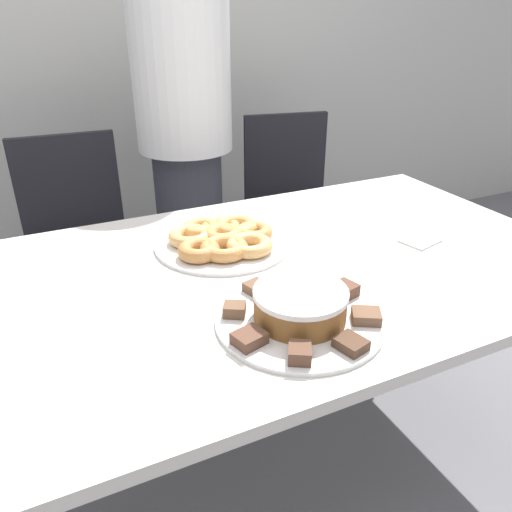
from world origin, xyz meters
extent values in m
plane|color=slate|center=(0.00, 0.00, 0.00)|extent=(12.00, 12.00, 0.00)
cube|color=beige|center=(0.00, 1.58, 1.30)|extent=(8.00, 0.05, 2.60)
cube|color=silver|center=(0.00, 0.00, 0.71)|extent=(1.65, 0.96, 0.03)
cylinder|color=silver|center=(0.76, 0.42, 0.35)|extent=(0.06, 0.06, 0.70)
cylinder|color=#383842|center=(0.08, 0.94, 0.40)|extent=(0.28, 0.28, 0.81)
cylinder|color=white|center=(0.08, 0.94, 1.12)|extent=(0.38, 0.38, 0.64)
cylinder|color=black|center=(-0.40, 0.83, 0.01)|extent=(0.44, 0.44, 0.01)
cylinder|color=#262626|center=(-0.40, 0.83, 0.22)|extent=(0.06, 0.06, 0.41)
cube|color=black|center=(-0.40, 0.83, 0.45)|extent=(0.46, 0.46, 0.04)
cube|color=black|center=(-0.39, 1.03, 0.68)|extent=(0.40, 0.05, 0.42)
cylinder|color=black|center=(0.55, 0.83, 0.01)|extent=(0.44, 0.44, 0.01)
cylinder|color=#262626|center=(0.55, 0.83, 0.22)|extent=(0.06, 0.06, 0.41)
cube|color=black|center=(0.55, 0.83, 0.45)|extent=(0.51, 0.51, 0.04)
cube|color=black|center=(0.59, 1.03, 0.68)|extent=(0.39, 0.10, 0.42)
cylinder|color=white|center=(-0.07, -0.25, 0.73)|extent=(0.36, 0.36, 0.01)
cylinder|color=white|center=(-0.07, 0.17, 0.73)|extent=(0.38, 0.38, 0.01)
cylinder|color=brown|center=(-0.07, -0.25, 0.76)|extent=(0.19, 0.19, 0.05)
cylinder|color=white|center=(-0.07, -0.25, 0.80)|extent=(0.20, 0.20, 0.01)
cube|color=brown|center=(-0.19, -0.18, 0.75)|extent=(0.06, 0.06, 0.03)
cube|color=brown|center=(-0.20, -0.29, 0.75)|extent=(0.07, 0.06, 0.02)
cube|color=brown|center=(-0.14, -0.37, 0.75)|extent=(0.06, 0.06, 0.03)
cube|color=#513828|center=(-0.03, -0.38, 0.75)|extent=(0.06, 0.07, 0.02)
cube|color=brown|center=(0.05, -0.32, 0.75)|extent=(0.08, 0.07, 0.02)
cube|color=brown|center=(0.07, -0.22, 0.75)|extent=(0.07, 0.06, 0.03)
cube|color=brown|center=(0.00, -0.13, 0.75)|extent=(0.07, 0.08, 0.02)
cube|color=brown|center=(-0.10, -0.12, 0.75)|extent=(0.06, 0.06, 0.02)
torus|color=#D18E4C|center=(-0.07, 0.17, 0.76)|extent=(0.11, 0.11, 0.04)
torus|color=#E5AD66|center=(-0.15, 0.21, 0.76)|extent=(0.12, 0.12, 0.04)
torus|color=#C68447|center=(-0.16, 0.11, 0.76)|extent=(0.11, 0.11, 0.04)
torus|color=#D18E4C|center=(-0.10, 0.09, 0.76)|extent=(0.13, 0.13, 0.04)
torus|color=#E5AD66|center=(-0.03, 0.08, 0.76)|extent=(0.12, 0.12, 0.04)
torus|color=#D18E4C|center=(0.02, 0.16, 0.76)|extent=(0.11, 0.11, 0.04)
torus|color=tan|center=(-0.01, 0.21, 0.76)|extent=(0.13, 0.13, 0.04)
torus|color=tan|center=(-0.05, 0.24, 0.75)|extent=(0.11, 0.11, 0.03)
torus|color=tan|center=(-0.11, 0.25, 0.76)|extent=(0.11, 0.11, 0.04)
cube|color=white|center=(0.44, -0.05, 0.73)|extent=(0.12, 0.10, 0.01)
camera|label=1|loc=(-0.53, -1.01, 1.32)|focal=35.00mm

